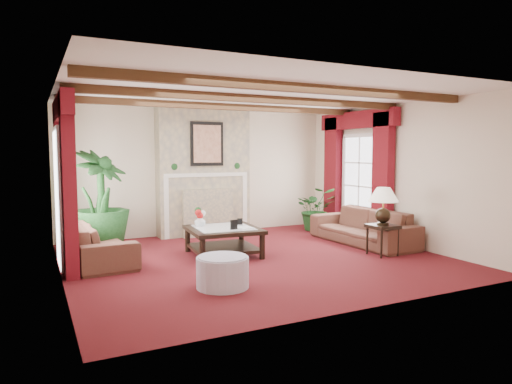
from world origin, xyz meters
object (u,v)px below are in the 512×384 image
sofa_left (98,235)px  ottoman (223,272)px  potted_palm (101,223)px  side_table (382,240)px  sofa_right (363,221)px  coffee_table (224,242)px

sofa_left → ottoman: (1.26, -2.32, -0.22)m
potted_palm → sofa_left: bearing=-100.7°
side_table → potted_palm: bearing=149.4°
ottoman → sofa_right: bearing=22.7°
potted_palm → side_table: 5.01m
sofa_right → ottoman: bearing=-69.0°
ottoman → side_table: bearing=9.5°
sofa_left → ottoman: sofa_left is taller
side_table → ottoman: side_table is taller
sofa_left → side_table: sofa_left is taller
side_table → sofa_right: bearing=69.7°
sofa_left → ottoman: size_ratio=3.18×
sofa_left → sofa_right: 4.88m
sofa_right → potted_palm: bearing=-110.6°
sofa_left → side_table: 4.80m
coffee_table → side_table: 2.75m
sofa_left → sofa_right: (4.81, -0.83, 0.02)m
coffee_table → sofa_left: bearing=168.5°
sofa_left → potted_palm: potted_palm is taller
sofa_left → sofa_right: size_ratio=0.96×
coffee_table → ottoman: (-0.73, -1.74, -0.04)m
sofa_right → ottoman: 3.85m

